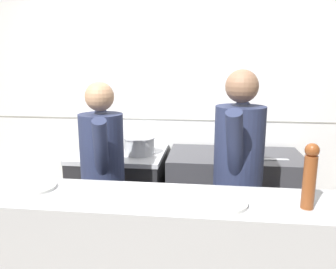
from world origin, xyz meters
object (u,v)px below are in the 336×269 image
(plated_dish_appetiser, at_px, (221,203))
(pepper_mill, at_px, (310,175))
(oven_range, at_px, (121,196))
(chef_sous, at_px, (238,177))
(stock_pot, at_px, (104,142))
(chefs_knife, at_px, (264,159))
(plated_dish_main, at_px, (35,187))
(sauce_pot, at_px, (139,145))
(chef_head_cook, at_px, (103,176))

(plated_dish_appetiser, height_order, pepper_mill, pepper_mill)
(oven_range, height_order, chef_sous, chef_sous)
(stock_pot, height_order, chefs_knife, stock_pot)
(plated_dish_main, xyz_separation_m, pepper_mill, (1.50, -0.08, 0.17))
(chefs_knife, xyz_separation_m, plated_dish_main, (-1.48, -1.06, 0.09))
(oven_range, xyz_separation_m, chefs_knife, (1.30, -0.14, 0.47))
(chef_sous, bearing_deg, sauce_pot, 156.25)
(pepper_mill, height_order, chef_sous, chef_sous)
(chef_head_cook, relative_size, chef_sous, 0.95)
(oven_range, distance_m, chef_head_cook, 0.76)
(chefs_knife, distance_m, plated_dish_appetiser, 1.22)
(oven_range, height_order, chef_head_cook, chef_head_cook)
(chef_sous, bearing_deg, chef_head_cook, -169.33)
(oven_range, distance_m, chefs_knife, 1.39)
(plated_dish_appetiser, bearing_deg, chef_head_cook, 142.47)
(plated_dish_appetiser, bearing_deg, chefs_knife, 70.38)
(plated_dish_main, xyz_separation_m, chef_sous, (1.22, 0.53, -0.07))
(plated_dish_appetiser, xyz_separation_m, chef_head_cook, (-0.85, 0.65, -0.12))
(plated_dish_main, relative_size, pepper_mill, 0.72)
(pepper_mill, relative_size, chef_head_cook, 0.21)
(chefs_knife, xyz_separation_m, chef_sous, (-0.27, -0.53, 0.01))
(plated_dish_main, relative_size, chef_sous, 0.15)
(chefs_knife, height_order, chef_sous, chef_sous)
(plated_dish_appetiser, distance_m, chef_head_cook, 1.08)
(sauce_pot, bearing_deg, pepper_mill, -47.58)
(oven_range, height_order, sauce_pot, sauce_pot)
(chefs_knife, xyz_separation_m, pepper_mill, (0.02, -1.14, 0.25))
(oven_range, relative_size, chef_head_cook, 0.57)
(plated_dish_main, distance_m, chef_sous, 1.33)
(pepper_mill, xyz_separation_m, chef_sous, (-0.29, 0.61, -0.24))
(plated_dish_main, bearing_deg, chefs_knife, 35.50)
(plated_dish_appetiser, bearing_deg, sauce_pot, 119.23)
(stock_pot, xyz_separation_m, plated_dish_main, (-0.01, -1.25, 0.03))
(plated_dish_main, bearing_deg, chef_head_cook, 68.14)
(oven_range, relative_size, stock_pot, 3.14)
(pepper_mill, bearing_deg, oven_range, 135.99)
(oven_range, relative_size, pepper_mill, 2.66)
(oven_range, height_order, stock_pot, stock_pot)
(pepper_mill, xyz_separation_m, chef_head_cook, (-1.28, 0.65, -0.29))
(sauce_pot, relative_size, chef_sous, 0.17)
(oven_range, relative_size, plated_dish_appetiser, 3.24)
(plated_dish_main, height_order, chef_sous, chef_sous)
(stock_pot, height_order, chef_head_cook, chef_head_cook)
(sauce_pot, relative_size, plated_dish_main, 1.19)
(stock_pot, bearing_deg, plated_dish_appetiser, -51.62)
(stock_pot, distance_m, chefs_knife, 1.48)
(stock_pot, height_order, plated_dish_appetiser, stock_pot)
(sauce_pot, distance_m, chef_sous, 1.03)
(sauce_pot, distance_m, chefs_knife, 1.10)
(oven_range, xyz_separation_m, plated_dish_main, (-0.18, -1.19, 0.55))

